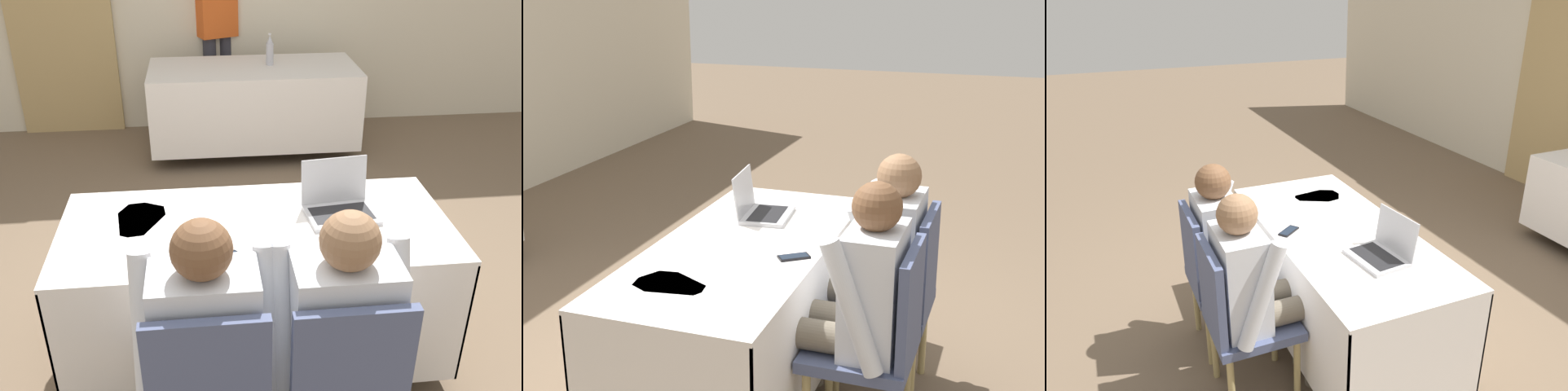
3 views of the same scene
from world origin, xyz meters
TOP-DOWN VIEW (x-y plane):
  - ground_plane at (0.00, 0.00)m, footprint 24.00×24.00m
  - conference_table_near at (0.00, 0.00)m, footprint 1.72×0.76m
  - conference_table_far at (0.23, 2.51)m, footprint 1.72×0.76m
  - laptop at (0.38, 0.06)m, footprint 0.33×0.28m
  - cell_phone at (-0.09, -0.28)m, footprint 0.13×0.15m
  - paper_beside_laptop at (-0.50, 0.11)m, footprint 0.25×0.32m
  - paper_centre_table at (-0.53, 0.10)m, footprint 0.32×0.36m
  - water_bottle at (0.37, 2.56)m, footprint 0.06×0.06m
  - chair_near_left at (-0.23, -0.69)m, footprint 0.44×0.44m
  - chair_near_right at (0.23, -0.69)m, footprint 0.44×0.44m
  - person_checkered_shirt at (-0.23, -0.58)m, footprint 0.50×0.52m
  - person_white_shirt at (0.23, -0.58)m, footprint 0.50×0.52m
  - person_red_shirt at (-0.04, 3.19)m, footprint 0.39×0.31m

SIDE VIEW (x-z plane):
  - ground_plane at x=0.00m, z-range 0.00..0.00m
  - chair_near_left at x=-0.23m, z-range 0.05..0.95m
  - chair_near_right at x=0.23m, z-range 0.05..0.95m
  - conference_table_near at x=0.00m, z-range 0.19..0.94m
  - conference_table_far at x=0.23m, z-range 0.19..0.94m
  - person_checkered_shirt at x=-0.23m, z-range 0.08..1.24m
  - person_white_shirt at x=0.23m, z-range 0.08..1.24m
  - paper_beside_laptop at x=-0.50m, z-range 0.75..0.75m
  - paper_centre_table at x=-0.53m, z-range 0.75..0.75m
  - cell_phone at x=-0.09m, z-range 0.75..0.76m
  - laptop at x=0.38m, z-range 0.68..0.91m
  - water_bottle at x=0.37m, z-range 0.73..0.99m
  - person_red_shirt at x=-0.04m, z-range 0.12..1.71m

